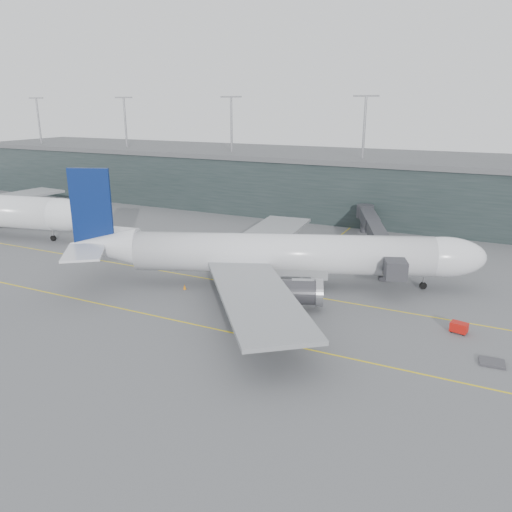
% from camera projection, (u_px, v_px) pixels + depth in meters
% --- Properties ---
extents(ground, '(320.00, 320.00, 0.00)m').
position_uv_depth(ground, '(254.00, 277.00, 82.61)').
color(ground, '#595A5E').
rests_on(ground, ground).
extents(taxiline_a, '(160.00, 0.25, 0.02)m').
position_uv_depth(taxiline_a, '(243.00, 285.00, 79.16)').
color(taxiline_a, yellow).
rests_on(taxiline_a, ground).
extents(taxiline_b, '(160.00, 0.25, 0.02)m').
position_uv_depth(taxiline_b, '(187.00, 323.00, 65.40)').
color(taxiline_b, yellow).
rests_on(taxiline_b, ground).
extents(taxiline_lead_main, '(0.25, 60.00, 0.02)m').
position_uv_depth(taxiline_lead_main, '(322.00, 250.00, 97.73)').
color(taxiline_lead_main, yellow).
rests_on(taxiline_lead_main, ground).
extents(taxiline_lead_adj, '(0.25, 60.00, 0.02)m').
position_uv_depth(taxiline_lead_adj, '(31.00, 213.00, 131.07)').
color(taxiline_lead_adj, yellow).
rests_on(taxiline_lead_adj, ground).
extents(terminal, '(240.00, 36.00, 29.00)m').
position_uv_depth(terminal, '(351.00, 183.00, 130.28)').
color(terminal, '#1E2A29').
rests_on(terminal, ground).
extents(main_aircraft, '(62.30, 57.57, 18.20)m').
position_uv_depth(main_aircraft, '(280.00, 254.00, 77.43)').
color(main_aircraft, silver).
rests_on(main_aircraft, ground).
extents(jet_bridge, '(16.55, 44.45, 6.13)m').
position_uv_depth(jet_bridge, '(388.00, 233.00, 92.48)').
color(jet_bridge, '#2F3035').
rests_on(jet_bridge, ground).
extents(gse_cart, '(2.25, 1.68, 1.38)m').
position_uv_depth(gse_cart, '(459.00, 327.00, 62.37)').
color(gse_cart, '#B4130C').
rests_on(gse_cart, ground).
extents(baggage_dolly, '(2.80, 2.32, 0.27)m').
position_uv_depth(baggage_dolly, '(492.00, 362.00, 55.11)').
color(baggage_dolly, '#38373C').
rests_on(baggage_dolly, ground).
extents(uld_a, '(2.72, 2.48, 2.01)m').
position_uv_depth(uld_a, '(249.00, 253.00, 92.35)').
color(uld_a, '#38383D').
rests_on(uld_a, ground).
extents(uld_b, '(2.55, 2.26, 1.96)m').
position_uv_depth(uld_b, '(271.00, 250.00, 93.98)').
color(uld_b, '#38383D').
rests_on(uld_b, ground).
extents(uld_c, '(1.81, 1.46, 1.63)m').
position_uv_depth(uld_c, '(276.00, 253.00, 92.85)').
color(uld_c, '#38383D').
rests_on(uld_c, ground).
extents(cone_nose, '(0.39, 0.39, 0.62)m').
position_uv_depth(cone_nose, '(460.00, 331.00, 62.36)').
color(cone_nose, '#CE550B').
rests_on(cone_nose, ground).
extents(cone_wing_stbd, '(0.45, 0.45, 0.71)m').
position_uv_depth(cone_wing_stbd, '(261.00, 327.00, 63.25)').
color(cone_wing_stbd, '#F44A0D').
rests_on(cone_wing_stbd, ground).
extents(cone_wing_port, '(0.41, 0.41, 0.65)m').
position_uv_depth(cone_wing_port, '(340.00, 266.00, 87.40)').
color(cone_wing_port, '#EE410D').
rests_on(cone_wing_port, ground).
extents(cone_tail, '(0.50, 0.50, 0.80)m').
position_uv_depth(cone_tail, '(185.00, 287.00, 77.13)').
color(cone_tail, orange).
rests_on(cone_tail, ground).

